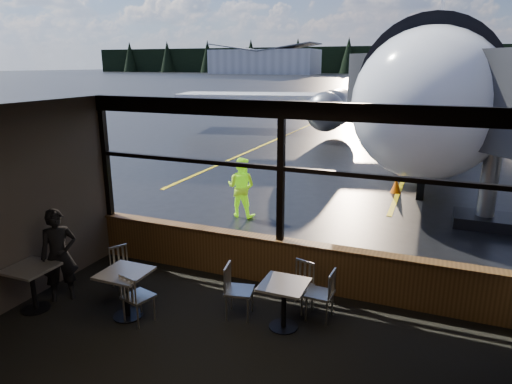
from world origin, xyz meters
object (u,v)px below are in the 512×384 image
Objects in this scene: chair_near_e at (320,294)px; jet_bridge at (482,133)px; cafe_table_mid at (126,295)px; cone_nose at (396,186)px; chair_near_w at (239,291)px; cafe_table_near at (284,306)px; cafe_table_left at (33,289)px; chair_near_n at (299,287)px; airliner at (439,33)px; chair_mid_s at (138,297)px; passenger at (59,255)px; chair_mid_w at (123,268)px; ground_crew at (241,187)px.

jet_bridge is at bearing -19.87° from chair_near_e.
cone_nose is at bearing 70.78° from cafe_table_mid.
chair_near_w reaches higher than cone_nose.
jet_bridge is 7.82m from cafe_table_near.
cone_nose is (0.38, 8.54, -0.20)m from chair_near_e.
chair_near_n is (4.22, 1.75, 0.03)m from cafe_table_left.
airliner reaches higher than chair_mid_s.
cone_nose is (0.84, 9.03, -0.15)m from cafe_table_near.
chair_near_w is at bearing -100.35° from cone_nose.
passenger is at bearing -105.04° from airliner.
airliner is 13.22m from cone_nose.
cafe_table_near is at bearing -113.65° from jet_bridge.
cafe_table_left is at bearing -165.77° from cafe_table_mid.
cone_nose is (5.01, 10.12, -0.16)m from cafe_table_left.
jet_bridge is 3.72m from cone_nose.
cafe_table_near is 3.26m from chair_mid_w.
passenger is at bearing 78.59° from ground_crew.
chair_mid_w is (-0.72, 0.83, -0.01)m from cafe_table_mid.
chair_near_w reaches higher than chair_near_e.
cafe_table_near is (-1.40, -21.06, -5.30)m from airliner.
airliner reaches higher than cafe_table_near.
jet_bridge reaches higher than cafe_table_left.
cafe_table_mid reaches higher than cone_nose.
cafe_table_near is 4.31m from cafe_table_left.
passenger is (-1.46, 0.07, 0.44)m from cafe_table_mid.
chair_near_e is (4.63, 1.57, 0.05)m from cafe_table_left.
passenger is (-4.46, -1.09, 0.40)m from chair_near_e.
cafe_table_mid is 0.97× the size of chair_near_n.
cafe_table_mid is 0.92× the size of chair_near_e.
chair_near_w is 2.46m from chair_mid_w.
jet_bridge is 7.21m from chair_near_n.
cone_nose is at bearing -93.70° from airliner.
ground_crew is (-2.98, 4.27, 0.41)m from chair_near_n.
cafe_table_near is 0.66m from chair_near_n.
cafe_table_left is 0.48× the size of ground_crew.
airliner reaches higher than chair_near_n.
cafe_table_mid is (-3.94, -21.73, -5.28)m from airliner.
chair_mid_s is at bearing 96.26° from ground_crew.
cafe_table_left is 3.56m from chair_near_w.
cafe_table_left is 6.15m from ground_crew.
airliner reaches higher than jet_bridge.
cafe_table_near is 0.98× the size of cafe_table_left.
cafe_table_near is at bearing 115.84° from chair_mid_w.
chair_near_e is (-2.57, -6.44, -1.95)m from jet_bridge.
chair_near_e is at bearing 123.64° from chair_mid_w.
jet_bridge is 9.63m from cafe_table_mid.
chair_near_n is 0.51× the size of ground_crew.
ground_crew is (-5.96, -1.99, -1.56)m from jet_bridge.
chair_mid_w is 0.48× the size of passenger.
chair_mid_s is (-2.31, -1.38, 0.02)m from chair_near_n.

